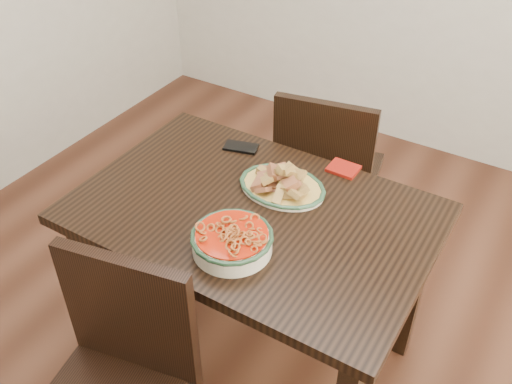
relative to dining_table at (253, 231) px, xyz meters
The scene contains 8 objects.
floor 0.66m from the dining_table, 108.42° to the left, with size 3.50×3.50×0.00m, color #3D1F13.
dining_table is the anchor object (origin of this frame).
chair_far 0.68m from the dining_table, 92.33° to the left, with size 0.49×0.49×0.89m.
chair_near 0.64m from the dining_table, 98.21° to the right, with size 0.49×0.49×0.89m.
fish_plate 0.21m from the dining_table, 78.63° to the left, with size 0.31×0.24×0.11m.
noodle_bowl 0.25m from the dining_table, 76.32° to the right, with size 0.26×0.26×0.08m.
smartphone 0.39m from the dining_table, 128.73° to the left, with size 0.13×0.07×0.01m, color black.
napkin 0.42m from the dining_table, 65.85° to the left, with size 0.11×0.09×0.01m, color maroon.
Camera 1 is at (0.82, -1.37, 1.97)m, focal length 40.00 mm.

